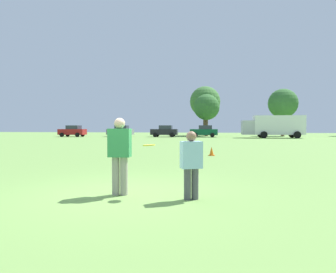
{
  "coord_description": "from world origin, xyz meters",
  "views": [
    {
      "loc": [
        2.26,
        -6.56,
        1.52
      ],
      "look_at": [
        0.59,
        2.36,
        1.24
      ],
      "focal_mm": 32.4,
      "sensor_mm": 36.0,
      "label": 1
    }
  ],
  "objects_px": {
    "player_defender": "(191,161)",
    "frisbee": "(149,145)",
    "parked_car_near_left": "(73,131)",
    "parked_car_mid_right": "(204,131)",
    "traffic_cone": "(212,151)",
    "parked_car_center": "(165,131)",
    "parked_car_mid_left": "(121,131)",
    "player_thrower": "(120,152)",
    "box_truck": "(274,126)"
  },
  "relations": [
    {
      "from": "traffic_cone",
      "to": "parked_car_mid_left",
      "type": "height_order",
      "value": "parked_car_mid_left"
    },
    {
      "from": "traffic_cone",
      "to": "parked_car_mid_left",
      "type": "bearing_deg",
      "value": 117.44
    },
    {
      "from": "parked_car_center",
      "to": "box_truck",
      "type": "xyz_separation_m",
      "value": [
        16.23,
        -1.8,
        0.83
      ]
    },
    {
      "from": "parked_car_center",
      "to": "box_truck",
      "type": "bearing_deg",
      "value": -6.34
    },
    {
      "from": "traffic_cone",
      "to": "parked_car_center",
      "type": "bearing_deg",
      "value": 105.76
    },
    {
      "from": "frisbee",
      "to": "traffic_cone",
      "type": "height_order",
      "value": "frisbee"
    },
    {
      "from": "player_thrower",
      "to": "traffic_cone",
      "type": "distance_m",
      "value": 10.05
    },
    {
      "from": "box_truck",
      "to": "traffic_cone",
      "type": "bearing_deg",
      "value": -104.71
    },
    {
      "from": "player_thrower",
      "to": "parked_car_near_left",
      "type": "xyz_separation_m",
      "value": [
        -21.74,
        38.62,
        -0.05
      ]
    },
    {
      "from": "parked_car_near_left",
      "to": "parked_car_mid_right",
      "type": "xyz_separation_m",
      "value": [
        20.96,
        1.82,
        0.0
      ]
    },
    {
      "from": "parked_car_near_left",
      "to": "parked_car_mid_left",
      "type": "distance_m",
      "value": 7.65
    },
    {
      "from": "traffic_cone",
      "to": "parked_car_mid_right",
      "type": "distance_m",
      "value": 30.66
    },
    {
      "from": "traffic_cone",
      "to": "parked_car_center",
      "type": "xyz_separation_m",
      "value": [
        -8.65,
        30.67,
        0.69
      ]
    },
    {
      "from": "parked_car_mid_left",
      "to": "player_defender",
      "type": "bearing_deg",
      "value": -68.61
    },
    {
      "from": "player_defender",
      "to": "parked_car_near_left",
      "type": "xyz_separation_m",
      "value": [
        -23.36,
        38.76,
        0.12
      ]
    },
    {
      "from": "parked_car_mid_right",
      "to": "box_truck",
      "type": "relative_size",
      "value": 0.5
    },
    {
      "from": "parked_car_near_left",
      "to": "parked_car_center",
      "type": "distance_m",
      "value": 14.84
    },
    {
      "from": "player_defender",
      "to": "parked_car_near_left",
      "type": "bearing_deg",
      "value": 121.08
    },
    {
      "from": "player_defender",
      "to": "parked_car_mid_left",
      "type": "xyz_separation_m",
      "value": [
        -16.0,
        40.85,
        0.12
      ]
    },
    {
      "from": "player_thrower",
      "to": "parked_car_near_left",
      "type": "height_order",
      "value": "parked_car_near_left"
    },
    {
      "from": "parked_car_mid_right",
      "to": "box_truck",
      "type": "xyz_separation_m",
      "value": [
        9.99,
        -1.69,
        0.83
      ]
    },
    {
      "from": "player_defender",
      "to": "parked_car_mid_left",
      "type": "bearing_deg",
      "value": 111.39
    },
    {
      "from": "frisbee",
      "to": "player_defender",
      "type": "bearing_deg",
      "value": -6.6
    },
    {
      "from": "player_thrower",
      "to": "traffic_cone",
      "type": "height_order",
      "value": "player_thrower"
    },
    {
      "from": "parked_car_mid_left",
      "to": "parked_car_center",
      "type": "distance_m",
      "value": 7.36
    },
    {
      "from": "parked_car_center",
      "to": "frisbee",
      "type": "bearing_deg",
      "value": -79.24
    },
    {
      "from": "player_thrower",
      "to": "box_truck",
      "type": "distance_m",
      "value": 39.84
    },
    {
      "from": "player_defender",
      "to": "parked_car_mid_right",
      "type": "height_order",
      "value": "parked_car_mid_right"
    },
    {
      "from": "box_truck",
      "to": "parked_car_center",
      "type": "bearing_deg",
      "value": 173.66
    },
    {
      "from": "frisbee",
      "to": "parked_car_near_left",
      "type": "bearing_deg",
      "value": 120.12
    },
    {
      "from": "player_thrower",
      "to": "frisbee",
      "type": "relative_size",
      "value": 6.36
    },
    {
      "from": "parked_car_center",
      "to": "player_defender",
      "type": "bearing_deg",
      "value": -78.0
    },
    {
      "from": "parked_car_mid_right",
      "to": "player_defender",
      "type": "bearing_deg",
      "value": -86.61
    },
    {
      "from": "player_defender",
      "to": "traffic_cone",
      "type": "distance_m",
      "value": 10.04
    },
    {
      "from": "player_defender",
      "to": "box_truck",
      "type": "relative_size",
      "value": 0.17
    },
    {
      "from": "parked_car_mid_left",
      "to": "parked_car_mid_right",
      "type": "xyz_separation_m",
      "value": [
        13.6,
        -0.27,
        0.0
      ]
    },
    {
      "from": "parked_car_mid_left",
      "to": "parked_car_mid_right",
      "type": "height_order",
      "value": "same"
    },
    {
      "from": "frisbee",
      "to": "box_truck",
      "type": "height_order",
      "value": "box_truck"
    },
    {
      "from": "parked_car_mid_right",
      "to": "box_truck",
      "type": "bearing_deg",
      "value": -9.6
    },
    {
      "from": "parked_car_center",
      "to": "parked_car_mid_right",
      "type": "distance_m",
      "value": 6.25
    },
    {
      "from": "traffic_cone",
      "to": "parked_car_near_left",
      "type": "relative_size",
      "value": 0.11
    },
    {
      "from": "parked_car_near_left",
      "to": "parked_car_mid_left",
      "type": "xyz_separation_m",
      "value": [
        7.35,
        2.09,
        0.0
      ]
    },
    {
      "from": "player_defender",
      "to": "frisbee",
      "type": "height_order",
      "value": "player_defender"
    },
    {
      "from": "frisbee",
      "to": "player_thrower",
      "type": "bearing_deg",
      "value": 177.72
    },
    {
      "from": "player_defender",
      "to": "parked_car_center",
      "type": "xyz_separation_m",
      "value": [
        -8.65,
        40.7,
        0.12
      ]
    },
    {
      "from": "player_defender",
      "to": "frisbee",
      "type": "distance_m",
      "value": 1.0
    },
    {
      "from": "traffic_cone",
      "to": "parked_car_mid_right",
      "type": "relative_size",
      "value": 0.11
    },
    {
      "from": "player_thrower",
      "to": "player_defender",
      "type": "height_order",
      "value": "player_thrower"
    },
    {
      "from": "parked_car_center",
      "to": "parked_car_near_left",
      "type": "bearing_deg",
      "value": -172.5
    },
    {
      "from": "parked_car_center",
      "to": "box_truck",
      "type": "relative_size",
      "value": 0.5
    }
  ]
}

